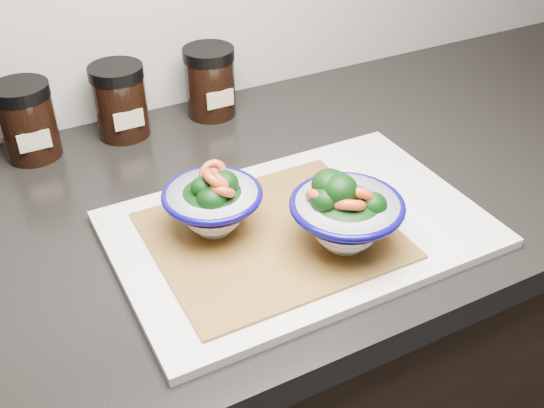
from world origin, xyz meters
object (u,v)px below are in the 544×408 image
bowl_right (345,214)px  spice_jar_d (210,82)px  spice_jar_c (120,101)px  bowl_left (213,204)px  cutting_board (299,229)px  spice_jar_b (27,121)px

bowl_right → spice_jar_d: (0.01, 0.41, -0.00)m
bowl_right → spice_jar_c: 0.43m
bowl_left → bowl_right: 0.16m
bowl_right → spice_jar_d: size_ratio=1.17×
cutting_board → spice_jar_c: 0.37m
spice_jar_c → spice_jar_d: (0.15, 0.00, 0.00)m
bowl_left → spice_jar_b: 0.35m
cutting_board → bowl_right: 0.08m
spice_jar_c → spice_jar_d: 0.15m
spice_jar_d → bowl_right: bearing=-90.9°
bowl_left → spice_jar_b: bearing=116.9°
spice_jar_c → spice_jar_d: bearing=0.0°
cutting_board → spice_jar_b: 0.43m
cutting_board → spice_jar_b: (-0.25, 0.35, 0.05)m
spice_jar_b → spice_jar_c: same height
spice_jar_b → spice_jar_d: same height
cutting_board → spice_jar_b: bearing=126.3°
cutting_board → bowl_left: (-0.10, 0.04, 0.05)m
cutting_board → spice_jar_d: (0.03, 0.35, 0.05)m
spice_jar_b → spice_jar_c: bearing=0.0°
bowl_left → spice_jar_d: 0.33m
cutting_board → spice_jar_d: spice_jar_d is taller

